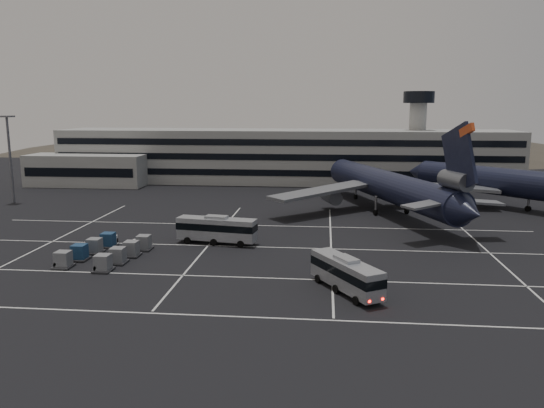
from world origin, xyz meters
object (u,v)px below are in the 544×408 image
Objects in this scene: trijet_main at (389,186)px; uld_cluster at (106,251)px; bus_near at (346,273)px; tug_a at (112,239)px; bus_far at (217,228)px.

uld_cluster is at bearing -159.09° from trijet_main.
tug_a is at bearing 121.58° from bus_near.
bus_near is 0.78× the size of uld_cluster.
bus_near is at bearing -17.51° from uld_cluster.
trijet_main is at bearing -38.05° from bus_far.
bus_near is 0.89× the size of bus_far.
bus_far is at bearing -4.25° from tug_a.
trijet_main is 4.02× the size of uld_cluster.
bus_far reaches higher than uld_cluster.
bus_far is (-27.98, -25.80, -2.94)m from trijet_main.
trijet_main is 46.09m from bus_near.
trijet_main reaches higher than uld_cluster.
bus_near is 38.31m from tug_a.
uld_cluster is at bearing 131.46° from bus_near.
bus_far is 0.88× the size of uld_cluster.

